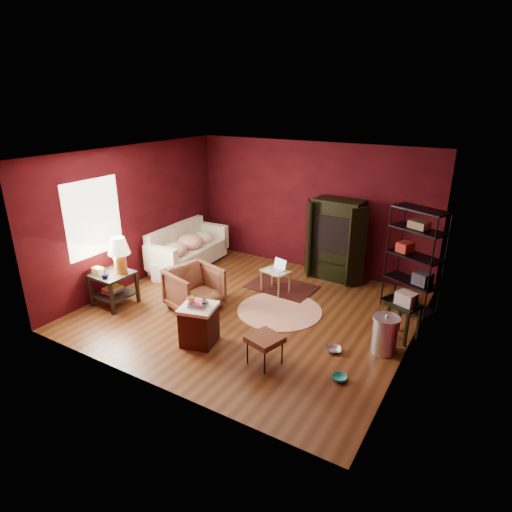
{
  "coord_description": "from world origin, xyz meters",
  "views": [
    {
      "loc": [
        3.67,
        -5.92,
        3.69
      ],
      "look_at": [
        0.0,
        0.2,
        1.0
      ],
      "focal_mm": 30.0,
      "sensor_mm": 36.0,
      "label": 1
    }
  ],
  "objects_px": {
    "sofa": "(186,250)",
    "laptop_desk": "(276,273)",
    "armchair": "(194,287)",
    "hamper": "(199,324)",
    "wire_shelving": "(415,257)",
    "side_table": "(116,265)",
    "tv_armoire": "(336,238)"
  },
  "relations": [
    {
      "from": "tv_armoire",
      "to": "wire_shelving",
      "type": "relative_size",
      "value": 0.89
    },
    {
      "from": "armchair",
      "to": "hamper",
      "type": "xyz_separation_m",
      "value": [
        0.8,
        -0.88,
        -0.1
      ]
    },
    {
      "from": "armchair",
      "to": "wire_shelving",
      "type": "bearing_deg",
      "value": -44.98
    },
    {
      "from": "laptop_desk",
      "to": "side_table",
      "type": "bearing_deg",
      "value": -123.92
    },
    {
      "from": "sofa",
      "to": "laptop_desk",
      "type": "relative_size",
      "value": 3.04
    },
    {
      "from": "armchair",
      "to": "laptop_desk",
      "type": "relative_size",
      "value": 1.3
    },
    {
      "from": "armchair",
      "to": "side_table",
      "type": "relative_size",
      "value": 0.66
    },
    {
      "from": "side_table",
      "to": "tv_armoire",
      "type": "height_order",
      "value": "tv_armoire"
    },
    {
      "from": "side_table",
      "to": "sofa",
      "type": "bearing_deg",
      "value": 93.26
    },
    {
      "from": "laptop_desk",
      "to": "sofa",
      "type": "bearing_deg",
      "value": -167.79
    },
    {
      "from": "hamper",
      "to": "laptop_desk",
      "type": "height_order",
      "value": "hamper"
    },
    {
      "from": "armchair",
      "to": "hamper",
      "type": "bearing_deg",
      "value": -122.29
    },
    {
      "from": "sofa",
      "to": "hamper",
      "type": "distance_m",
      "value": 3.28
    },
    {
      "from": "side_table",
      "to": "tv_armoire",
      "type": "xyz_separation_m",
      "value": [
        3.01,
        3.22,
        0.11
      ]
    },
    {
      "from": "hamper",
      "to": "sofa",
      "type": "bearing_deg",
      "value": 133.19
    },
    {
      "from": "laptop_desk",
      "to": "wire_shelving",
      "type": "xyz_separation_m",
      "value": [
        2.46,
        0.53,
        0.64
      ]
    },
    {
      "from": "wire_shelving",
      "to": "laptop_desk",
      "type": "bearing_deg",
      "value": -143.76
    },
    {
      "from": "sofa",
      "to": "tv_armoire",
      "type": "relative_size",
      "value": 1.19
    },
    {
      "from": "side_table",
      "to": "laptop_desk",
      "type": "bearing_deg",
      "value": 40.67
    },
    {
      "from": "side_table",
      "to": "tv_armoire",
      "type": "bearing_deg",
      "value": 46.97
    },
    {
      "from": "sofa",
      "to": "side_table",
      "type": "bearing_deg",
      "value": 164.76
    },
    {
      "from": "tv_armoire",
      "to": "wire_shelving",
      "type": "height_order",
      "value": "wire_shelving"
    },
    {
      "from": "armchair",
      "to": "hamper",
      "type": "height_order",
      "value": "armchair"
    },
    {
      "from": "tv_armoire",
      "to": "hamper",
      "type": "bearing_deg",
      "value": -101.3
    },
    {
      "from": "armchair",
      "to": "side_table",
      "type": "xyz_separation_m",
      "value": [
        -1.33,
        -0.57,
        0.35
      ]
    },
    {
      "from": "tv_armoire",
      "to": "armchair",
      "type": "bearing_deg",
      "value": -119.62
    },
    {
      "from": "sofa",
      "to": "armchair",
      "type": "height_order",
      "value": "armchair"
    },
    {
      "from": "armchair",
      "to": "tv_armoire",
      "type": "height_order",
      "value": "tv_armoire"
    },
    {
      "from": "sofa",
      "to": "armchair",
      "type": "xyz_separation_m",
      "value": [
        1.45,
        -1.51,
        0.04
      ]
    },
    {
      "from": "side_table",
      "to": "hamper",
      "type": "distance_m",
      "value": 2.2
    },
    {
      "from": "sofa",
      "to": "wire_shelving",
      "type": "distance_m",
      "value": 4.91
    },
    {
      "from": "side_table",
      "to": "tv_armoire",
      "type": "distance_m",
      "value": 4.41
    }
  ]
}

